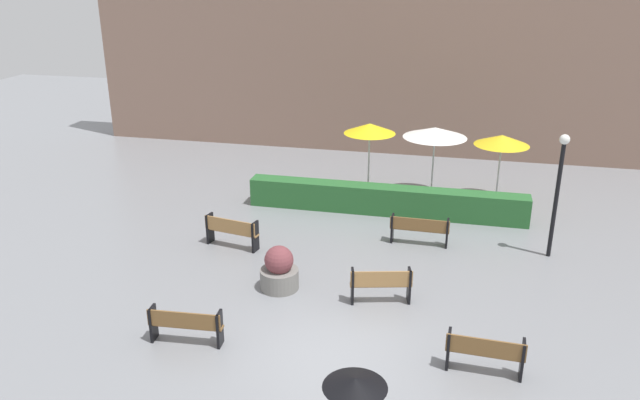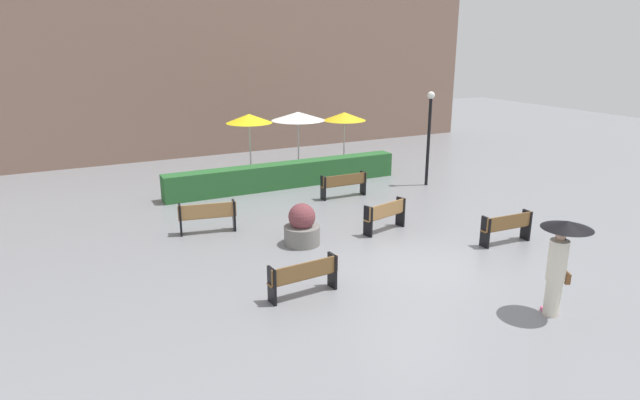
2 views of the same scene
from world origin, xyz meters
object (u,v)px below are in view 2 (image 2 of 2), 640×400
Objects in this scene: planter_pot at (302,227)px; bench_near_left at (304,275)px; patio_umbrella_yellow at (249,119)px; patio_umbrella_white at (298,116)px; bench_far_left at (207,215)px; pedestrian_with_umbrella at (561,254)px; bench_near_right at (507,226)px; bench_mid_center at (386,214)px; patio_umbrella_yellow_far at (344,116)px; lamp_post at (429,128)px; bench_back_row at (344,183)px.

bench_near_left is at bearing -114.32° from planter_pot.
bench_near_left is 0.63× the size of patio_umbrella_yellow.
bench_near_left is 11.67m from patio_umbrella_white.
pedestrian_with_umbrella is at bearing -58.16° from bench_far_left.
bench_near_right is 8.52m from bench_far_left.
pedestrian_with_umbrella reaches higher than bench_near_left.
bench_mid_center is 2.65m from planter_pot.
patio_umbrella_yellow_far is at bearing 56.72° from bench_near_left.
patio_umbrella_yellow reaches higher than patio_umbrella_white.
lamp_post is 5.43m from patio_umbrella_white.
bench_mid_center is 1.31× the size of planter_pot.
bench_mid_center is 5.97m from lamp_post.
bench_back_row is 9.55m from pedestrian_with_umbrella.
bench_mid_center is 5.23m from bench_far_left.
patio_umbrella_white reaches higher than patio_umbrella_yellow_far.
patio_umbrella_white reaches higher than bench_near_left.
planter_pot is (-2.65, 0.16, -0.03)m from bench_mid_center.
patio_umbrella_yellow is 1.10× the size of patio_umbrella_yellow_far.
bench_far_left is 9.54m from pedestrian_with_umbrella.
bench_mid_center is at bearing 34.56° from bench_near_left.
bench_far_left reaches higher than bench_near_right.
planter_pot is 8.57m from patio_umbrella_white.
planter_pot reaches higher than bench_near_left.
lamp_post reaches higher than bench_mid_center.
planter_pot is at bearing -114.09° from patio_umbrella_white.
patio_umbrella_yellow_far reaches higher than planter_pot.
patio_umbrella_yellow is (-3.92, 9.87, 1.96)m from bench_near_right.
bench_near_right is at bearing 3.10° from bench_near_left.
bench_far_left is (-7.16, 4.62, 0.03)m from bench_near_right.
bench_near_left is 10.65m from lamp_post.
lamp_post reaches higher than patio_umbrella_yellow.
lamp_post reaches higher than patio_umbrella_yellow_far.
lamp_post is at bearing 40.47° from bench_mid_center.
bench_far_left reaches higher than bench_back_row.
lamp_post is at bearing -48.55° from patio_umbrella_white.
planter_pot is at bearing -153.05° from lamp_post.
bench_far_left is 9.73m from patio_umbrella_yellow_far.
patio_umbrella_yellow is at bearing 97.57° from pedestrian_with_umbrella.
patio_umbrella_white reaches higher than pedestrian_with_umbrella.
pedestrian_with_umbrella is at bearing -113.03° from lamp_post.
bench_far_left is 1.44× the size of planter_pot.
bench_mid_center is 8.62m from patio_umbrella_yellow_far.
patio_umbrella_yellow_far reaches higher than bench_back_row.
patio_umbrella_white is (5.48, 5.54, 1.85)m from bench_far_left.
patio_umbrella_yellow reaches higher than patio_umbrella_yellow_far.
bench_mid_center is at bearing -110.93° from patio_umbrella_yellow_far.
bench_near_left is 12.81m from patio_umbrella_yellow_far.
pedestrian_with_umbrella is 13.49m from patio_umbrella_yellow.
bench_far_left is 0.64× the size of patio_umbrella_yellow.
lamp_post is at bearing 26.95° from planter_pot.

